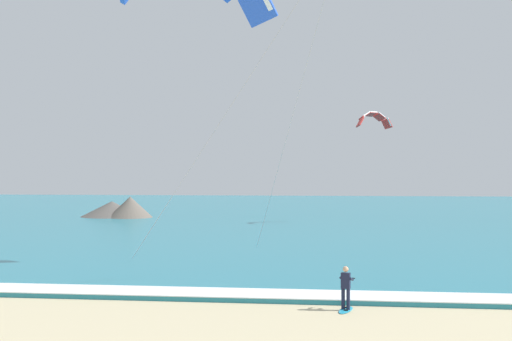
{
  "coord_description": "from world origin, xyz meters",
  "views": [
    {
      "loc": [
        -1.3,
        -11.26,
        5.2
      ],
      "look_at": [
        -4.6,
        17.45,
        5.38
      ],
      "focal_mm": 43.38,
      "sensor_mm": 36.0,
      "label": 1
    }
  ],
  "objects": [
    {
      "name": "sea",
      "position": [
        0.0,
        73.45,
        0.1
      ],
      "size": [
        200.0,
        120.0,
        0.2
      ],
      "primitive_type": "cube",
      "color": "teal",
      "rests_on": "ground"
    },
    {
      "name": "surf_foam",
      "position": [
        0.0,
        14.45,
        0.22
      ],
      "size": [
        200.0,
        2.05,
        0.04
      ],
      "primitive_type": "cube",
      "color": "white",
      "rests_on": "sea"
    },
    {
      "name": "surfboard",
      "position": [
        -0.59,
        12.57,
        0.03
      ],
      "size": [
        0.79,
        1.47,
        0.09
      ],
      "color": "#239EC6",
      "rests_on": "ground"
    },
    {
      "name": "kitesurfer",
      "position": [
        -0.59,
        12.59,
        0.94
      ],
      "size": [
        0.61,
        0.61,
        1.69
      ],
      "color": "#191E38",
      "rests_on": "ground"
    },
    {
      "name": "kite_distant",
      "position": [
        3.36,
        52.77,
        10.92
      ],
      "size": [
        3.92,
        3.62,
        1.73
      ],
      "color": "red"
    },
    {
      "name": "headland_left",
      "position": [
        -25.62,
        59.07,
        1.12
      ],
      "size": [
        9.48,
        8.11,
        2.62
      ],
      "color": "#56514C",
      "rests_on": "ground"
    }
  ]
}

